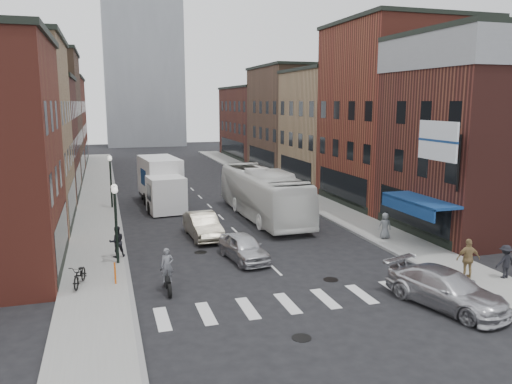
% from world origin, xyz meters
% --- Properties ---
extents(ground, '(160.00, 160.00, 0.00)m').
position_xyz_m(ground, '(0.00, 0.00, 0.00)').
color(ground, black).
rests_on(ground, ground).
extents(sidewalk_left, '(3.00, 74.00, 0.15)m').
position_xyz_m(sidewalk_left, '(-8.50, 22.00, 0.07)').
color(sidewalk_left, gray).
rests_on(sidewalk_left, ground).
extents(sidewalk_right, '(3.00, 74.00, 0.15)m').
position_xyz_m(sidewalk_right, '(8.50, 22.00, 0.07)').
color(sidewalk_right, gray).
rests_on(sidewalk_right, ground).
extents(curb_left, '(0.20, 74.00, 0.16)m').
position_xyz_m(curb_left, '(-7.00, 22.00, 0.00)').
color(curb_left, gray).
rests_on(curb_left, ground).
extents(curb_right, '(0.20, 74.00, 0.16)m').
position_xyz_m(curb_right, '(7.00, 22.00, 0.00)').
color(curb_right, gray).
rests_on(curb_right, ground).
extents(crosswalk_stripes, '(12.00, 2.20, 0.01)m').
position_xyz_m(crosswalk_stripes, '(0.00, -3.00, 0.00)').
color(crosswalk_stripes, silver).
rests_on(crosswalk_stripes, ground).
extents(bldg_left_mid_b, '(10.30, 10.20, 10.30)m').
position_xyz_m(bldg_left_mid_b, '(-14.99, 24.00, 5.15)').
color(bldg_left_mid_b, '#4A1F1A').
rests_on(bldg_left_mid_b, ground).
extents(bldg_left_far_a, '(10.30, 12.20, 13.30)m').
position_xyz_m(bldg_left_far_a, '(-14.99, 35.00, 6.65)').
color(bldg_left_far_a, '#4F3727').
rests_on(bldg_left_far_a, ground).
extents(bldg_left_far_b, '(10.30, 16.20, 11.30)m').
position_xyz_m(bldg_left_far_b, '(-14.99, 49.00, 5.65)').
color(bldg_left_far_b, maroon).
rests_on(bldg_left_far_b, ground).
extents(bldg_right_corner, '(10.30, 9.20, 12.30)m').
position_xyz_m(bldg_right_corner, '(14.99, 4.50, 6.15)').
color(bldg_right_corner, '#4A1F1A').
rests_on(bldg_right_corner, ground).
extents(bldg_right_mid_a, '(10.30, 10.20, 14.30)m').
position_xyz_m(bldg_right_mid_a, '(15.00, 14.00, 7.15)').
color(bldg_right_mid_a, maroon).
rests_on(bldg_right_mid_a, ground).
extents(bldg_right_mid_b, '(10.30, 10.20, 11.30)m').
position_xyz_m(bldg_right_mid_b, '(14.99, 24.00, 5.65)').
color(bldg_right_mid_b, '#A57F5B').
rests_on(bldg_right_mid_b, ground).
extents(bldg_right_far_a, '(10.30, 12.20, 12.30)m').
position_xyz_m(bldg_right_far_a, '(14.99, 35.00, 6.15)').
color(bldg_right_far_a, '#4F3727').
rests_on(bldg_right_far_a, ground).
extents(bldg_right_far_b, '(10.30, 16.20, 10.30)m').
position_xyz_m(bldg_right_far_b, '(14.99, 49.00, 5.15)').
color(bldg_right_far_b, '#4A1F1A').
rests_on(bldg_right_far_b, ground).
extents(awning_blue, '(1.80, 5.00, 0.78)m').
position_xyz_m(awning_blue, '(8.93, 2.50, 2.63)').
color(awning_blue, navy).
rests_on(awning_blue, ground).
extents(billboard_sign, '(1.52, 3.00, 3.70)m').
position_xyz_m(billboard_sign, '(8.59, 0.50, 6.13)').
color(billboard_sign, black).
rests_on(billboard_sign, ground).
extents(distant_tower, '(14.00, 14.00, 50.00)m').
position_xyz_m(distant_tower, '(0.00, 78.00, 25.00)').
color(distant_tower, '#9399A0').
rests_on(distant_tower, ground).
extents(streetlamp_near, '(0.32, 1.22, 4.11)m').
position_xyz_m(streetlamp_near, '(-7.40, 4.00, 2.91)').
color(streetlamp_near, black).
rests_on(streetlamp_near, ground).
extents(streetlamp_far, '(0.32, 1.22, 4.11)m').
position_xyz_m(streetlamp_far, '(-7.40, 18.00, 2.91)').
color(streetlamp_far, black).
rests_on(streetlamp_far, ground).
extents(bike_rack, '(0.08, 0.68, 0.80)m').
position_xyz_m(bike_rack, '(-7.60, 1.30, 0.55)').
color(bike_rack, '#D8590C').
rests_on(bike_rack, sidewalk_left).
extents(box_truck, '(3.18, 8.81, 3.74)m').
position_xyz_m(box_truck, '(-3.58, 18.12, 1.85)').
color(box_truck, white).
rests_on(box_truck, ground).
extents(motorcycle_rider, '(0.57, 1.95, 1.99)m').
position_xyz_m(motorcycle_rider, '(-5.45, -0.33, 0.93)').
color(motorcycle_rider, black).
rests_on(motorcycle_rider, ground).
extents(transit_bus, '(3.18, 12.53, 3.47)m').
position_xyz_m(transit_bus, '(2.85, 11.97, 1.74)').
color(transit_bus, white).
rests_on(transit_bus, ground).
extents(sedan_left_near, '(2.15, 4.23, 1.38)m').
position_xyz_m(sedan_left_near, '(-1.09, 3.00, 0.69)').
color(sedan_left_near, silver).
rests_on(sedan_left_near, ground).
extents(sedan_left_far, '(1.80, 4.67, 1.52)m').
position_xyz_m(sedan_left_far, '(-2.28, 7.95, 0.76)').
color(sedan_left_far, '#B1A890').
rests_on(sedan_left_far, ground).
extents(curb_car, '(3.50, 5.54, 1.50)m').
position_xyz_m(curb_car, '(5.09, -5.15, 0.75)').
color(curb_car, silver).
rests_on(curb_car, ground).
extents(parked_bicycle, '(1.02, 1.98, 0.99)m').
position_xyz_m(parked_bicycle, '(-9.09, 1.23, 0.65)').
color(parked_bicycle, black).
rests_on(parked_bicycle, sidewalk_left).
extents(ped_left_solo, '(0.88, 0.61, 1.65)m').
position_xyz_m(ped_left_solo, '(-7.40, 5.04, 0.97)').
color(ped_left_solo, black).
rests_on(ped_left_solo, sidewalk_left).
extents(ped_right_a, '(1.03, 0.56, 1.56)m').
position_xyz_m(ped_right_a, '(9.60, -3.46, 0.93)').
color(ped_right_a, black).
rests_on(ped_right_a, sidewalk_right).
extents(ped_right_b, '(1.19, 0.78, 1.87)m').
position_xyz_m(ped_right_b, '(7.90, -3.02, 1.09)').
color(ped_right_b, olive).
rests_on(ped_right_b, sidewalk_right).
extents(ped_right_c, '(0.85, 0.66, 1.55)m').
position_xyz_m(ped_right_c, '(7.92, 4.09, 0.93)').
color(ped_right_c, slate).
rests_on(ped_right_c, sidewalk_right).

